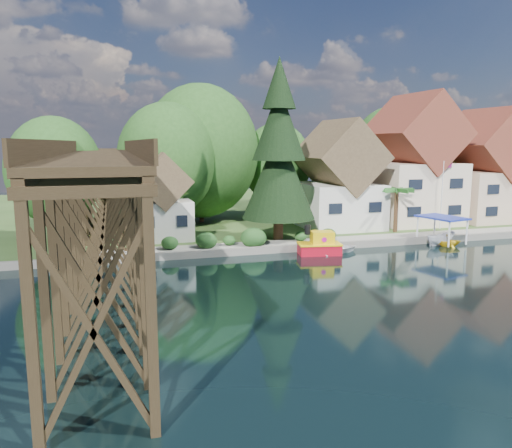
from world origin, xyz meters
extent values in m
plane|color=black|center=(0.00, 0.00, 0.00)|extent=(140.00, 140.00, 0.00)
cube|color=#2C4B1E|center=(0.00, 34.00, 0.25)|extent=(140.00, 52.00, 0.50)
cube|color=slate|center=(4.00, 8.00, 0.31)|extent=(60.00, 0.40, 0.62)
cube|color=gray|center=(6.00, 9.30, 0.53)|extent=(50.00, 2.60, 0.06)
cube|color=black|center=(-16.00, -16.00, 4.00)|extent=(4.00, 0.36, 8.00)
cube|color=black|center=(-16.00, -12.80, 4.00)|extent=(4.00, 0.36, 8.00)
cube|color=black|center=(-16.00, -9.60, 4.00)|extent=(4.00, 0.36, 8.00)
cube|color=black|center=(-16.00, -6.40, 4.00)|extent=(4.00, 0.36, 8.00)
cube|color=black|center=(-16.00, -3.20, 4.00)|extent=(4.00, 0.36, 8.00)
cube|color=black|center=(-16.00, 0.00, 4.00)|extent=(4.00, 0.36, 8.00)
cube|color=black|center=(-16.00, 3.20, 4.00)|extent=(4.00, 0.36, 8.00)
cube|color=black|center=(-16.00, 6.40, 4.00)|extent=(4.00, 0.36, 8.00)
cube|color=black|center=(-16.00, 9.60, 4.00)|extent=(4.00, 0.36, 8.00)
cube|color=black|center=(-16.00, 12.80, 4.00)|extent=(4.00, 0.36, 8.00)
cube|color=black|center=(-16.00, 16.00, 4.00)|extent=(4.00, 0.36, 8.00)
cube|color=black|center=(-16.00, 19.20, 4.00)|extent=(4.00, 0.36, 8.00)
cube|color=black|center=(-16.00, 22.40, 4.00)|extent=(4.00, 0.36, 8.00)
cube|color=black|center=(-16.00, 25.60, 4.00)|extent=(4.00, 0.36, 8.00)
cube|color=black|center=(-17.75, 6.00, 8.05)|extent=(0.35, 44.00, 0.35)
cube|color=black|center=(-14.25, 6.00, 8.05)|extent=(0.35, 44.00, 0.35)
cube|color=black|center=(-16.00, 6.00, 8.35)|extent=(4.00, 44.00, 0.30)
cube|color=black|center=(-18.00, 6.00, 8.90)|extent=(0.12, 44.00, 0.80)
cube|color=black|center=(-14.00, 6.00, 8.90)|extent=(0.12, 44.00, 0.80)
cube|color=silver|center=(7.00, 16.00, 2.75)|extent=(7.50, 8.00, 4.50)
cube|color=#4D3A29|center=(7.00, 16.00, 7.70)|extent=(7.64, 8.64, 7.64)
cube|color=black|center=(4.90, 11.96, 2.98)|extent=(1.35, 0.08, 1.00)
cube|color=black|center=(9.10, 11.96, 2.98)|extent=(1.35, 0.08, 1.00)
cube|color=beige|center=(16.00, 16.50, 3.75)|extent=(8.50, 8.50, 6.50)
cube|color=brown|center=(16.00, 16.50, 10.06)|extent=(8.65, 9.18, 8.65)
cube|color=black|center=(13.62, 12.21, 4.08)|extent=(1.53, 0.08, 1.00)
cube|color=black|center=(18.38, 12.21, 4.08)|extent=(1.53, 0.08, 1.00)
cube|color=beige|center=(25.00, 16.00, 3.25)|extent=(8.00, 8.00, 5.50)
cube|color=brown|center=(25.00, 16.00, 8.88)|extent=(8.15, 8.64, 8.15)
cube|color=black|center=(22.76, 11.96, 3.53)|extent=(1.44, 0.08, 1.00)
cube|color=silver|center=(-11.00, 14.50, 2.25)|extent=(5.00, 5.00, 3.50)
cube|color=#4D3A29|center=(-11.00, 14.50, 5.80)|extent=(5.09, 5.40, 5.09)
cube|color=black|center=(-12.40, 11.96, 2.43)|extent=(0.90, 0.08, 1.00)
cube|color=black|center=(-9.60, 11.96, 2.43)|extent=(0.90, 0.08, 1.00)
cylinder|color=#382314|center=(-10.00, 19.00, 2.75)|extent=(0.50, 0.50, 4.50)
ellipsoid|color=#21491A|center=(-10.00, 19.00, 7.50)|extent=(4.40, 4.40, 5.06)
cylinder|color=#382314|center=(-6.00, 23.00, 2.98)|extent=(0.50, 0.50, 4.95)
ellipsoid|color=#21491A|center=(-6.00, 23.00, 8.20)|extent=(5.00, 5.00, 5.75)
cylinder|color=#382314|center=(3.00, 24.00, 2.52)|extent=(0.50, 0.50, 4.05)
ellipsoid|color=#21491A|center=(3.00, 24.00, 6.80)|extent=(4.00, 4.00, 4.60)
cylinder|color=#382314|center=(18.00, 24.00, 2.75)|extent=(0.50, 0.50, 4.50)
ellipsoid|color=#21491A|center=(18.00, 24.00, 7.50)|extent=(4.60, 4.60, 5.29)
cylinder|color=#382314|center=(26.00, 20.00, 2.30)|extent=(0.50, 0.50, 3.60)
ellipsoid|color=#21491A|center=(26.00, 20.00, 6.10)|extent=(3.80, 3.80, 4.37)
cylinder|color=#382314|center=(-20.00, 15.00, 2.52)|extent=(0.50, 0.50, 4.05)
ellipsoid|color=#21491A|center=(-20.00, 15.00, 6.80)|extent=(4.00, 4.00, 4.60)
ellipsoid|color=#174218|center=(-8.00, 9.20, 1.27)|extent=(1.98, 1.98, 1.53)
ellipsoid|color=#174218|center=(-6.00, 9.50, 1.09)|extent=(1.54, 1.54, 1.19)
ellipsoid|color=#174218|center=(-4.00, 9.00, 1.35)|extent=(2.20, 2.20, 1.70)
ellipsoid|color=#174218|center=(-11.00, 9.40, 1.18)|extent=(1.76, 1.76, 1.36)
ellipsoid|color=#174218|center=(0.50, 9.60, 1.09)|extent=(1.54, 1.54, 1.19)
ellipsoid|color=#174218|center=(3.00, 9.30, 1.18)|extent=(1.76, 1.76, 1.36)
cylinder|color=#382314|center=(-1.10, 11.09, 1.97)|extent=(0.88, 0.88, 2.95)
cone|color=black|center=(-1.10, 11.09, 6.39)|extent=(6.48, 6.48, 7.86)
cone|color=black|center=(-1.10, 11.09, 10.81)|extent=(4.71, 4.71, 6.38)
cone|color=black|center=(-1.10, 11.09, 14.25)|extent=(2.95, 2.95, 4.42)
cylinder|color=#382314|center=(11.11, 11.53, 2.47)|extent=(0.39, 0.39, 3.94)
ellipsoid|color=#1C501A|center=(11.11, 11.53, 4.62)|extent=(3.40, 3.40, 0.90)
cylinder|color=white|center=(16.52, 11.94, 3.93)|extent=(0.10, 0.10, 6.85)
cube|color=#AE0C28|center=(17.05, 12.00, 6.96)|extent=(0.98, 0.14, 0.59)
cube|color=#B10B1E|center=(0.96, 6.52, 0.40)|extent=(3.67, 2.37, 0.91)
cube|color=yellow|center=(0.96, 6.52, 0.89)|extent=(3.80, 2.50, 0.11)
cube|color=yellow|center=(1.18, 6.48, 1.36)|extent=(2.02, 1.65, 1.14)
cylinder|color=black|center=(-0.05, 6.69, 2.10)|extent=(0.50, 0.50, 0.79)
cylinder|color=#B50D89|center=(1.06, 5.78, 1.36)|extent=(0.42, 0.16, 0.41)
cylinder|color=#B50D89|center=(1.30, 7.17, 1.36)|extent=(0.42, 0.16, 0.41)
cylinder|color=#B50D89|center=(2.08, 6.32, 1.36)|extent=(0.16, 0.42, 0.41)
imported|color=white|center=(2.54, 6.91, 0.42)|extent=(4.10, 2.95, 0.84)
imported|color=white|center=(13.01, 6.96, 0.63)|extent=(3.46, 1.95, 1.26)
cube|color=#18299F|center=(13.01, 6.96, 2.53)|extent=(3.64, 4.58, 0.15)
cylinder|color=white|center=(14.53, 5.49, 1.39)|extent=(0.15, 0.15, 2.28)
cylinder|color=white|center=(13.72, 8.94, 1.39)|extent=(0.15, 0.15, 2.28)
cylinder|color=white|center=(12.31, 4.97, 1.39)|extent=(0.15, 0.15, 2.28)
cylinder|color=white|center=(11.50, 8.42, 1.39)|extent=(0.15, 0.15, 2.28)
imported|color=yellow|center=(13.30, 6.29, 0.59)|extent=(2.69, 2.47, 1.19)
camera|label=1|loc=(-15.25, -30.85, 9.19)|focal=35.00mm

